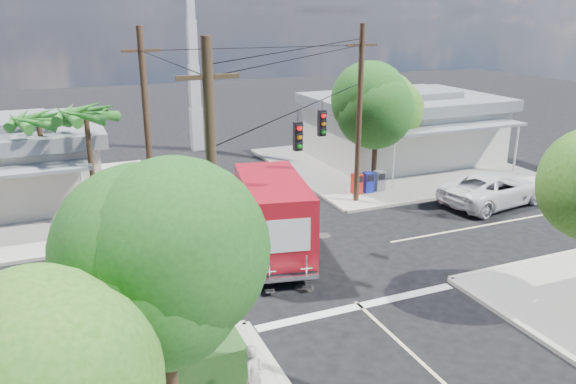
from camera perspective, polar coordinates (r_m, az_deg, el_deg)
ground at (r=23.00m, az=1.95°, el=-6.64°), size 120.00×120.00×0.00m
sidewalk_ne at (r=37.00m, az=10.24°, el=2.78°), size 14.12×14.12×0.14m
sidewalk_nw at (r=31.37m, az=-25.45°, el=-1.48°), size 14.12×14.12×0.14m
road_markings at (r=21.80m, az=3.59°, el=-8.11°), size 32.00×32.00×0.01m
building_ne at (r=38.27m, az=11.59°, el=6.66°), size 11.80×10.20×4.50m
radio_tower at (r=40.25m, az=-9.57°, el=12.11°), size 0.80×0.80×17.00m
tree_sw_front at (r=12.69m, az=-12.50°, el=-6.87°), size 3.88×3.78×6.03m
tree_sw_back at (r=10.58m, az=-23.54°, el=-16.14°), size 3.56×3.42×5.41m
tree_ne_front at (r=30.69m, az=9.09°, el=8.72°), size 4.21×4.14×6.66m
tree_ne_back at (r=34.00m, az=10.85°, el=8.52°), size 3.77×3.66×5.82m
palm_nw_front at (r=26.87m, az=-19.84°, el=7.20°), size 3.01×3.08×5.59m
palm_nw_back at (r=28.39m, az=-24.01°, el=6.47°), size 3.01×3.08×5.19m
utility_poles at (r=22.35m, az=-3.36°, el=5.27°), size 12.00×10.68×9.00m
picket_fence at (r=16.07m, az=-15.92°, el=-16.39°), size 5.94×0.06×1.00m
hedge_sw at (r=15.40m, az=-16.28°, el=-18.08°), size 6.20×1.20×1.10m
vending_boxes at (r=30.77m, az=8.14°, el=0.99°), size 1.90×0.50×1.10m
delivery_truck at (r=22.93m, az=-1.84°, el=-2.17°), size 3.74×7.94×3.31m
parked_car at (r=30.71m, az=20.16°, el=0.30°), size 6.39×3.71×1.67m
pedestrian at (r=14.68m, az=-3.52°, el=-18.05°), size 0.70×0.65×1.61m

